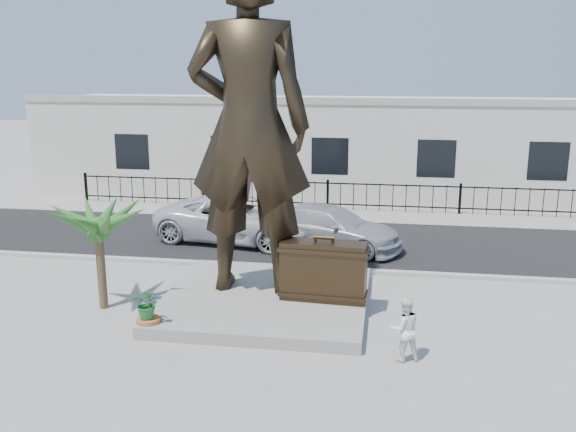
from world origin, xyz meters
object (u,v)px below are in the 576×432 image
Objects in this scene: statue at (249,126)px; suitcase at (324,271)px; tourist at (404,329)px; car_white at (238,219)px.

suitcase is (1.99, -0.54, -3.56)m from statue.
car_white is (-5.65, 8.52, 0.09)m from tourist.
suitcase reaches higher than car_white.
suitcase is at bearing 163.37° from statue.
statue is 1.51× the size of car_white.
tourist is 0.25× the size of car_white.
statue is 4.02× the size of suitcase.
statue is at bearing -55.43° from tourist.
tourist is 10.23m from car_white.
statue is 6.35m from tourist.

